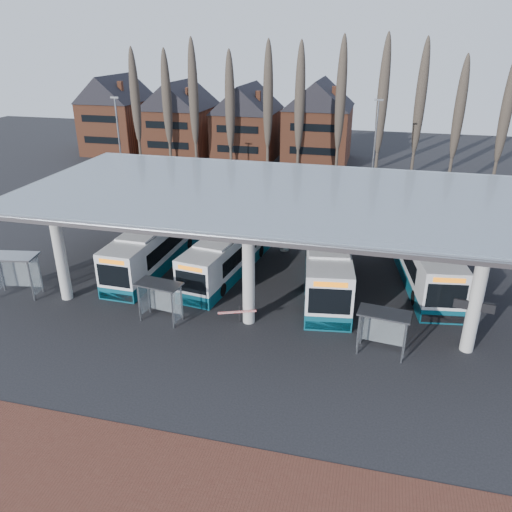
% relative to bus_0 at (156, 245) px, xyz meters
% --- Properties ---
extents(ground, '(140.00, 140.00, 0.00)m').
position_rel_bus_0_xyz_m(ground, '(8.58, -8.67, -1.52)').
color(ground, black).
rests_on(ground, ground).
extents(station_canopy, '(32.00, 16.00, 6.34)m').
position_rel_bus_0_xyz_m(station_canopy, '(8.58, -0.67, 4.16)').
color(station_canopy, '#BBBBB6').
rests_on(station_canopy, ground).
extents(poplar_row, '(45.10, 1.10, 14.50)m').
position_rel_bus_0_xyz_m(poplar_row, '(8.58, 24.33, 7.26)').
color(poplar_row, '#473D33').
rests_on(poplar_row, ground).
extents(townhouse_row, '(36.80, 10.30, 12.25)m').
position_rel_bus_0_xyz_m(townhouse_row, '(-7.17, 35.33, 4.42)').
color(townhouse_row, brown).
rests_on(townhouse_row, ground).
extents(lamp_post_a, '(0.80, 0.16, 10.17)m').
position_rel_bus_0_xyz_m(lamp_post_a, '(-9.42, 13.33, 3.82)').
color(lamp_post_a, slate).
rests_on(lamp_post_a, ground).
extents(lamp_post_b, '(0.80, 0.16, 10.17)m').
position_rel_bus_0_xyz_m(lamp_post_b, '(14.58, 17.33, 3.82)').
color(lamp_post_b, slate).
rests_on(lamp_post_b, ground).
extents(bus_0, '(2.76, 11.65, 3.22)m').
position_rel_bus_0_xyz_m(bus_0, '(0.00, 0.00, 0.00)').
color(bus_0, white).
rests_on(bus_0, ground).
extents(bus_1, '(3.88, 11.30, 3.08)m').
position_rel_bus_0_xyz_m(bus_1, '(5.53, 0.16, -0.07)').
color(bus_1, white).
rests_on(bus_1, ground).
extents(bus_2, '(4.45, 12.84, 3.50)m').
position_rel_bus_0_xyz_m(bus_2, '(12.29, 0.14, 0.13)').
color(bus_2, white).
rests_on(bus_2, ground).
extents(bus_3, '(4.37, 12.30, 3.35)m').
position_rel_bus_0_xyz_m(bus_3, '(18.64, 2.23, 0.06)').
color(bus_3, white).
rests_on(bus_3, ground).
extents(shelter_0, '(3.25, 2.01, 2.82)m').
position_rel_bus_0_xyz_m(shelter_0, '(-6.66, -6.46, 0.53)').
color(shelter_0, gray).
rests_on(shelter_0, ground).
extents(shelter_1, '(2.75, 1.64, 2.42)m').
position_rel_bus_0_xyz_m(shelter_1, '(3.56, -7.11, 0.24)').
color(shelter_1, gray).
rests_on(shelter_1, ground).
extents(shelter_2, '(2.78, 1.63, 2.45)m').
position_rel_bus_0_xyz_m(shelter_2, '(16.14, -7.45, 0.27)').
color(shelter_2, gray).
rests_on(shelter_2, ground).
extents(info_sign_0, '(1.99, 0.39, 2.96)m').
position_rel_bus_0_xyz_m(info_sign_0, '(20.53, -6.28, 0.97)').
color(info_sign_0, black).
rests_on(info_sign_0, ground).
extents(barrier, '(2.10, 0.98, 1.10)m').
position_rel_bus_0_xyz_m(barrier, '(8.07, -6.73, -0.66)').
color(barrier, black).
rests_on(barrier, ground).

